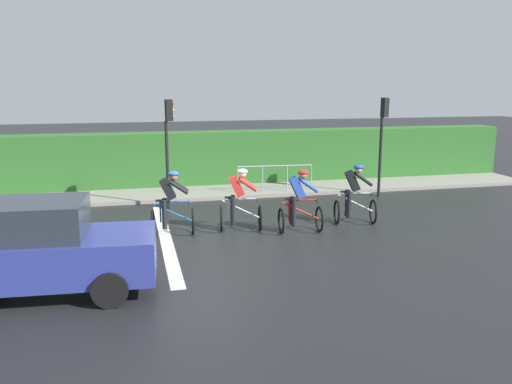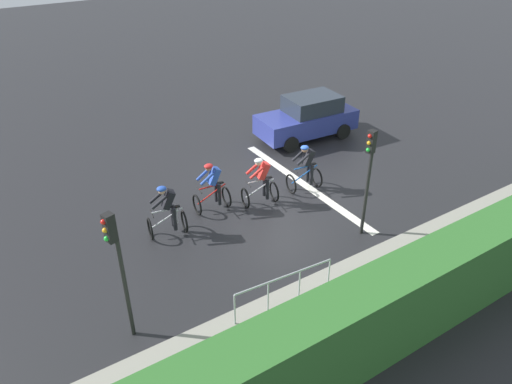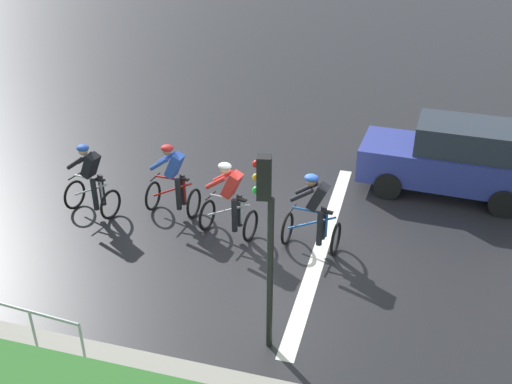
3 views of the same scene
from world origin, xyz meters
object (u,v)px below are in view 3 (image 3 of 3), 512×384
Objects in this scene: pedestrian_railing_kerbside at (8,318)px; car_navy at (452,158)px; cyclist_second at (173,182)px; cyclist_lead at (91,182)px; traffic_light_near_crossing at (267,227)px; cyclist_mid at (230,202)px; cyclist_fourth at (314,214)px.

car_navy is at bearing -41.04° from pedestrian_railing_kerbside.
car_navy is (2.77, -5.92, 0.08)m from cyclist_second.
traffic_light_near_crossing reaches higher than cyclist_lead.
cyclist_second is (0.49, -1.74, 0.00)m from cyclist_lead.
cyclist_second is 6.53m from car_navy.
cyclist_mid is at bearing 27.50° from traffic_light_near_crossing.
cyclist_lead and cyclist_mid have the same top height.
pedestrian_railing_kerbside is (-1.28, 3.71, -1.47)m from traffic_light_near_crossing.
cyclist_lead is 0.40× the size of car_navy.
pedestrian_railing_kerbside is at bearing 109.04° from traffic_light_near_crossing.
cyclist_fourth is at bearing -91.26° from cyclist_mid.
traffic_light_near_crossing reaches higher than car_navy.
traffic_light_near_crossing is at bearing 175.97° from cyclist_fourth.
cyclist_mid is 3.66m from traffic_light_near_crossing.
cyclist_fourth is at bearing -4.03° from traffic_light_near_crossing.
cyclist_mid and cyclist_fourth have the same top height.
cyclist_lead and cyclist_second have the same top height.
cyclist_mid is 1.00× the size of cyclist_fourth.
pedestrian_railing_kerbside is (-4.31, -1.07, -0.04)m from cyclist_lead.
car_navy reaches higher than cyclist_second.
cyclist_fourth is 0.40× the size of car_navy.
pedestrian_railing_kerbside is at bearing 137.25° from cyclist_fourth.
pedestrian_railing_kerbside is at bearing 138.96° from car_navy.
car_navy is 1.59× the size of pedestrian_railing_kerbside.
pedestrian_railing_kerbside is at bearing 153.32° from cyclist_mid.
cyclist_fourth is at bearing 141.27° from car_navy.
pedestrian_railing_kerbside is (-7.57, 6.59, -0.12)m from car_navy.
cyclist_second is at bearing -8.02° from pedestrian_railing_kerbside.
cyclist_lead is 0.50× the size of traffic_light_near_crossing.
car_navy is 10.04m from pedestrian_railing_kerbside.
traffic_light_near_crossing reaches higher than pedestrian_railing_kerbside.
cyclist_fourth is 0.63× the size of pedestrian_railing_kerbside.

